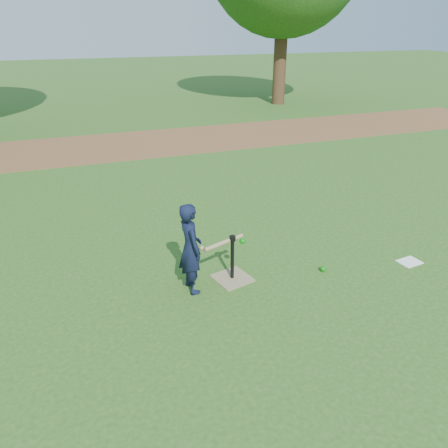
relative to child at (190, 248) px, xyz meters
name	(u,v)px	position (x,y,z in m)	size (l,w,h in m)	color
ground	(247,286)	(0.67, -0.18, -0.57)	(80.00, 80.00, 0.00)	#285116
dirt_strip	(138,144)	(0.67, 7.32, -0.56)	(24.00, 3.00, 0.01)	brown
child	(190,248)	(0.00, 0.00, 0.00)	(0.42, 0.27, 1.14)	black
wiffle_ball_ground	(323,269)	(1.75, -0.21, -0.53)	(0.08, 0.08, 0.08)	#0B7E0F
clipboard	(409,262)	(3.00, -0.41, -0.56)	(0.30, 0.23, 0.01)	white
batting_tee	(232,271)	(0.55, 0.04, -0.46)	(0.52, 0.52, 0.61)	#91805C
swing_action	(226,243)	(0.45, 0.00, -0.01)	(0.62, 0.25, 0.09)	tan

